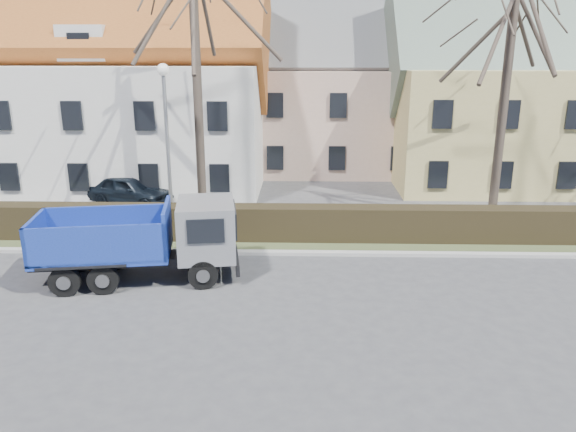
{
  "coord_description": "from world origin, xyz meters",
  "views": [
    {
      "loc": [
        2.18,
        -13.95,
        6.97
      ],
      "look_at": [
        1.69,
        3.99,
        1.6
      ],
      "focal_mm": 35.0,
      "sensor_mm": 36.0,
      "label": 1
    }
  ],
  "objects_px": {
    "streetlight": "(168,150)",
    "cart_frame": "(101,248)",
    "parked_car_a": "(130,190)",
    "dump_truck": "(131,241)"
  },
  "relations": [
    {
      "from": "streetlight",
      "to": "cart_frame",
      "type": "height_order",
      "value": "streetlight"
    },
    {
      "from": "parked_car_a",
      "to": "streetlight",
      "type": "bearing_deg",
      "value": -124.74
    },
    {
      "from": "dump_truck",
      "to": "parked_car_a",
      "type": "xyz_separation_m",
      "value": [
        -2.72,
        8.82,
        -0.58
      ]
    },
    {
      "from": "dump_truck",
      "to": "cart_frame",
      "type": "relative_size",
      "value": 9.02
    },
    {
      "from": "dump_truck",
      "to": "cart_frame",
      "type": "xyz_separation_m",
      "value": [
        -1.73,
        2.0,
        -0.95
      ]
    },
    {
      "from": "parked_car_a",
      "to": "dump_truck",
      "type": "bearing_deg",
      "value": -143.03
    },
    {
      "from": "dump_truck",
      "to": "parked_car_a",
      "type": "relative_size",
      "value": 1.56
    },
    {
      "from": "dump_truck",
      "to": "parked_car_a",
      "type": "bearing_deg",
      "value": 98.14
    },
    {
      "from": "parked_car_a",
      "to": "cart_frame",
      "type": "bearing_deg",
      "value": -151.93
    },
    {
      "from": "streetlight",
      "to": "cart_frame",
      "type": "xyz_separation_m",
      "value": [
        -1.89,
        -2.77,
        -2.95
      ]
    }
  ]
}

